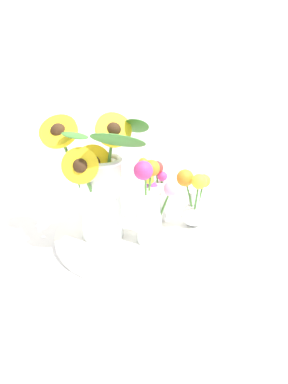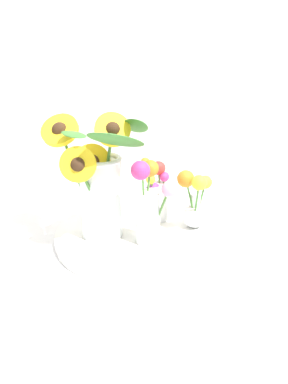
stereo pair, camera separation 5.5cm
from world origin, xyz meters
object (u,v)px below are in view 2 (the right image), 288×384
object	(u,v)px
vase_small_center	(149,205)
vase_small_back	(157,195)
serving_tray	(144,234)
vase_bulb_right	(194,201)
mason_jar_sunflowers	(99,183)

from	to	relation	value
vase_small_center	vase_small_back	world-z (taller)	vase_small_center
vase_small_center	serving_tray	bearing A→B (deg)	92.37
serving_tray	vase_bulb_right	bearing A→B (deg)	-1.04
serving_tray	vase_small_back	bearing A→B (deg)	56.58
vase_small_center	vase_bulb_right	size ratio (longest dim) A/B	1.35
mason_jar_sunflowers	vase_bulb_right	bearing A→B (deg)	2.27
serving_tray	vase_bulb_right	xyz separation A→B (m)	(0.13, -0.00, 0.08)
vase_bulb_right	vase_small_back	distance (m)	0.11
serving_tray	vase_small_center	world-z (taller)	vase_small_center
serving_tray	mason_jar_sunflowers	size ratio (longest dim) A/B	1.45
vase_small_center	vase_small_back	bearing A→B (deg)	72.70
vase_small_center	vase_small_back	xyz separation A→B (m)	(0.04, 0.13, -0.03)
mason_jar_sunflowers	vase_bulb_right	distance (m)	0.24
mason_jar_sunflowers	vase_small_back	xyz separation A→B (m)	(0.15, 0.08, -0.07)
vase_small_center	vase_small_back	distance (m)	0.14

